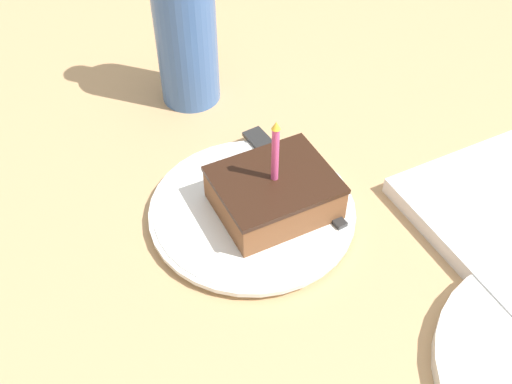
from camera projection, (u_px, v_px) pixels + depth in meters
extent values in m
cube|color=tan|center=(256.00, 234.00, 0.67)|extent=(2.40, 2.40, 0.04)
cylinder|color=white|center=(256.00, 210.00, 0.66)|extent=(0.22, 0.22, 0.01)
cylinder|color=white|center=(256.00, 209.00, 0.66)|extent=(0.23, 0.23, 0.01)
cube|color=brown|center=(273.00, 192.00, 0.64)|extent=(0.10, 0.12, 0.04)
cube|color=black|center=(273.00, 178.00, 0.63)|extent=(0.10, 0.12, 0.01)
cylinder|color=#E04C8C|center=(274.00, 153.00, 0.60)|extent=(0.01, 0.01, 0.07)
cone|color=yellow|center=(275.00, 124.00, 0.58)|extent=(0.01, 0.01, 0.01)
cube|color=#262626|center=(305.00, 187.00, 0.67)|extent=(0.14, 0.03, 0.00)
cube|color=#262626|center=(260.00, 141.00, 0.73)|extent=(0.05, 0.03, 0.00)
cylinder|color=#3F66A5|center=(186.00, 37.00, 0.75)|extent=(0.08, 0.08, 0.18)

